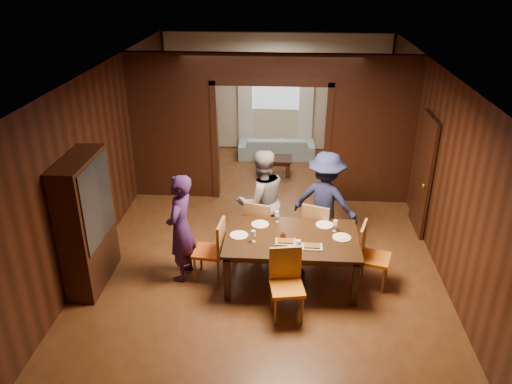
# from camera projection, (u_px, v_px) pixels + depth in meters

# --- Properties ---
(floor) EXTENTS (9.00, 9.00, 0.00)m
(floor) POSITION_uv_depth(u_px,v_px,m) (266.00, 236.00, 8.82)
(floor) COLOR #562D18
(floor) RESTS_ON ground
(ceiling) EXTENTS (5.50, 9.00, 0.02)m
(ceiling) POSITION_uv_depth(u_px,v_px,m) (268.00, 71.00, 7.58)
(ceiling) COLOR silver
(ceiling) RESTS_ON room_walls
(room_walls) EXTENTS (5.52, 9.01, 2.90)m
(room_walls) POSITION_uv_depth(u_px,v_px,m) (272.00, 122.00, 9.87)
(room_walls) COLOR black
(room_walls) RESTS_ON floor
(person_purple) EXTENTS (0.50, 0.67, 1.69)m
(person_purple) POSITION_uv_depth(u_px,v_px,m) (181.00, 228.00, 7.37)
(person_purple) COLOR #381D55
(person_purple) RESTS_ON floor
(person_grey) EXTENTS (1.05, 0.95, 1.76)m
(person_grey) POSITION_uv_depth(u_px,v_px,m) (261.00, 201.00, 8.11)
(person_grey) COLOR slate
(person_grey) RESTS_ON floor
(person_navy) EXTENTS (1.25, 1.00, 1.70)m
(person_navy) POSITION_uv_depth(u_px,v_px,m) (325.00, 201.00, 8.17)
(person_navy) COLOR #1A1F42
(person_navy) RESTS_ON floor
(sofa) EXTENTS (1.88, 0.81, 0.54)m
(sofa) POSITION_uv_depth(u_px,v_px,m) (276.00, 147.00, 12.17)
(sofa) COLOR #99BAC8
(sofa) RESTS_ON floor
(serving_bowl) EXTENTS (0.31, 0.31, 0.08)m
(serving_bowl) POSITION_uv_depth(u_px,v_px,m) (297.00, 233.00, 7.34)
(serving_bowl) COLOR black
(serving_bowl) RESTS_ON dining_table
(dining_table) EXTENTS (1.96, 1.22, 0.76)m
(dining_table) POSITION_uv_depth(u_px,v_px,m) (291.00, 259.00, 7.46)
(dining_table) COLOR black
(dining_table) RESTS_ON floor
(coffee_table) EXTENTS (0.80, 0.50, 0.40)m
(coffee_table) POSITION_uv_depth(u_px,v_px,m) (274.00, 166.00, 11.24)
(coffee_table) COLOR black
(coffee_table) RESTS_ON floor
(chair_left) EXTENTS (0.48, 0.48, 0.97)m
(chair_left) POSITION_uv_depth(u_px,v_px,m) (209.00, 250.00, 7.50)
(chair_left) COLOR #D75014
(chair_left) RESTS_ON floor
(chair_right) EXTENTS (0.55, 0.55, 0.97)m
(chair_right) POSITION_uv_depth(u_px,v_px,m) (375.00, 256.00, 7.34)
(chair_right) COLOR orange
(chair_right) RESTS_ON floor
(chair_far_l) EXTENTS (0.55, 0.55, 0.97)m
(chair_far_l) POSITION_uv_depth(u_px,v_px,m) (261.00, 226.00, 8.17)
(chair_far_l) COLOR orange
(chair_far_l) RESTS_ON floor
(chair_far_r) EXTENTS (0.56, 0.56, 0.97)m
(chair_far_r) POSITION_uv_depth(u_px,v_px,m) (318.00, 228.00, 8.11)
(chair_far_r) COLOR orange
(chair_far_r) RESTS_ON floor
(chair_near) EXTENTS (0.51, 0.51, 0.97)m
(chair_near) POSITION_uv_depth(u_px,v_px,m) (287.00, 286.00, 6.67)
(chair_near) COLOR orange
(chair_near) RESTS_ON floor
(hutch) EXTENTS (0.40, 1.20, 2.00)m
(hutch) POSITION_uv_depth(u_px,v_px,m) (87.00, 223.00, 7.19)
(hutch) COLOR black
(hutch) RESTS_ON floor
(door_right) EXTENTS (0.06, 0.90, 2.10)m
(door_right) POSITION_uv_depth(u_px,v_px,m) (423.00, 175.00, 8.65)
(door_right) COLOR black
(door_right) RESTS_ON floor
(window_far) EXTENTS (1.20, 0.03, 1.30)m
(window_far) POSITION_uv_depth(u_px,v_px,m) (276.00, 83.00, 12.09)
(window_far) COLOR silver
(window_far) RESTS_ON back_wall
(curtain_left) EXTENTS (0.35, 0.06, 2.40)m
(curtain_left) POSITION_uv_depth(u_px,v_px,m) (245.00, 101.00, 12.30)
(curtain_left) COLOR white
(curtain_left) RESTS_ON back_wall
(curtain_right) EXTENTS (0.35, 0.06, 2.40)m
(curtain_right) POSITION_uv_depth(u_px,v_px,m) (306.00, 102.00, 12.20)
(curtain_right) COLOR white
(curtain_right) RESTS_ON back_wall
(plate_left) EXTENTS (0.27, 0.27, 0.01)m
(plate_left) POSITION_uv_depth(u_px,v_px,m) (239.00, 235.00, 7.34)
(plate_left) COLOR white
(plate_left) RESTS_ON dining_table
(plate_far_l) EXTENTS (0.27, 0.27, 0.01)m
(plate_far_l) POSITION_uv_depth(u_px,v_px,m) (260.00, 224.00, 7.64)
(plate_far_l) COLOR white
(plate_far_l) RESTS_ON dining_table
(plate_far_r) EXTENTS (0.27, 0.27, 0.01)m
(plate_far_r) POSITION_uv_depth(u_px,v_px,m) (325.00, 225.00, 7.62)
(plate_far_r) COLOR white
(plate_far_r) RESTS_ON dining_table
(plate_right) EXTENTS (0.27, 0.27, 0.01)m
(plate_right) POSITION_uv_depth(u_px,v_px,m) (342.00, 237.00, 7.28)
(plate_right) COLOR silver
(plate_right) RESTS_ON dining_table
(plate_near) EXTENTS (0.27, 0.27, 0.01)m
(plate_near) POSITION_uv_depth(u_px,v_px,m) (293.00, 251.00, 6.95)
(plate_near) COLOR white
(plate_near) RESTS_ON dining_table
(platter_a) EXTENTS (0.30, 0.20, 0.04)m
(platter_a) POSITION_uv_depth(u_px,v_px,m) (286.00, 241.00, 7.15)
(platter_a) COLOR slate
(platter_a) RESTS_ON dining_table
(platter_b) EXTENTS (0.30, 0.20, 0.04)m
(platter_b) POSITION_uv_depth(u_px,v_px,m) (312.00, 246.00, 7.03)
(platter_b) COLOR gray
(platter_b) RESTS_ON dining_table
(wineglass_left) EXTENTS (0.08, 0.08, 0.18)m
(wineglass_left) POSITION_uv_depth(u_px,v_px,m) (253.00, 236.00, 7.14)
(wineglass_left) COLOR silver
(wineglass_left) RESTS_ON dining_table
(wineglass_far) EXTENTS (0.08, 0.08, 0.18)m
(wineglass_far) POSITION_uv_depth(u_px,v_px,m) (277.00, 216.00, 7.69)
(wineglass_far) COLOR silver
(wineglass_far) RESTS_ON dining_table
(wineglass_right) EXTENTS (0.08, 0.08, 0.18)m
(wineglass_right) POSITION_uv_depth(u_px,v_px,m) (335.00, 226.00, 7.42)
(wineglass_right) COLOR silver
(wineglass_right) RESTS_ON dining_table
(tumbler) EXTENTS (0.07, 0.07, 0.14)m
(tumbler) POSITION_uv_depth(u_px,v_px,m) (298.00, 245.00, 6.97)
(tumbler) COLOR silver
(tumbler) RESTS_ON dining_table
(condiment_jar) EXTENTS (0.08, 0.08, 0.11)m
(condiment_jar) POSITION_uv_depth(u_px,v_px,m) (283.00, 235.00, 7.25)
(condiment_jar) COLOR #4C2111
(condiment_jar) RESTS_ON dining_table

